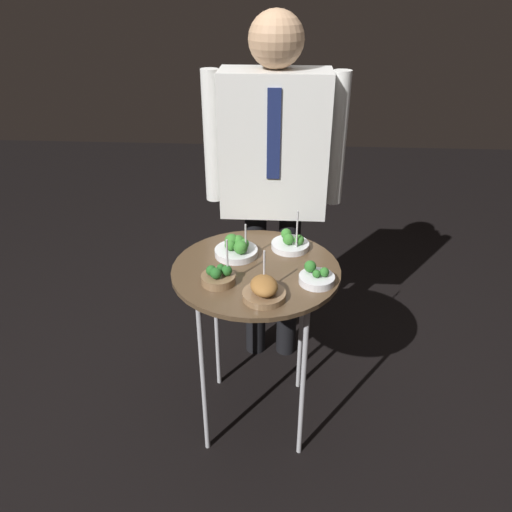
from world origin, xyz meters
TOP-DOWN VIEW (x-y plane):
  - ground_plane at (0.00, 0.00)m, footprint 8.00×8.00m
  - serving_cart at (0.00, 0.00)m, footprint 0.62×0.62m
  - bowl_broccoli_far_rim at (-0.08, 0.09)m, footprint 0.17×0.17m
  - bowl_roast_back_right at (0.04, -0.20)m, footprint 0.15×0.15m
  - bowl_broccoli_front_center at (0.13, 0.16)m, footprint 0.15×0.15m
  - bowl_broccoli_mid_left at (0.22, -0.08)m, footprint 0.13×0.13m
  - bowl_broccoli_center at (-0.12, -0.11)m, footprint 0.12×0.12m
  - waiter_figure at (0.05, 0.45)m, footprint 0.59×0.22m

SIDE VIEW (x-z plane):
  - ground_plane at x=0.00m, z-range 0.00..0.00m
  - serving_cart at x=0.00m, z-range 0.31..1.07m
  - bowl_broccoli_mid_left at x=0.22m, z-range 0.74..0.81m
  - bowl_broccoli_front_center at x=0.13m, z-range 0.69..0.86m
  - bowl_broccoli_center at x=-0.12m, z-range 0.70..0.86m
  - bowl_broccoli_far_rim at x=-0.08m, z-range 0.71..0.86m
  - bowl_roast_back_right at x=0.04m, z-range 0.71..0.86m
  - waiter_figure at x=0.05m, z-range 0.21..1.80m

